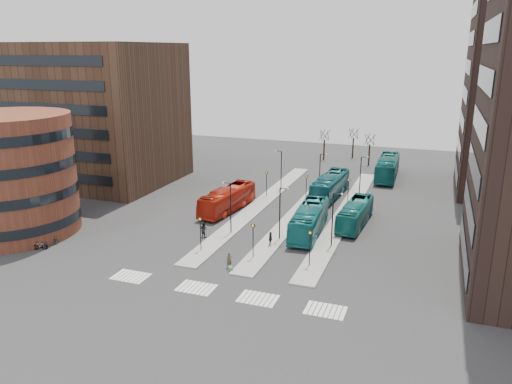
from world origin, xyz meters
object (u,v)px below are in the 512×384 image
(red_bus, at_px, (228,199))
(teal_bus_b, at_px, (330,186))
(suitcase, at_px, (231,269))
(commuter_a, at_px, (204,229))
(teal_bus_c, at_px, (355,214))
(commuter_c, at_px, (291,236))
(bicycle_mid, at_px, (40,246))
(traveller, at_px, (229,260))
(teal_bus_a, at_px, (309,219))
(commuter_b, at_px, (270,239))
(bicycle_far, at_px, (51,240))
(bicycle_near, at_px, (44,244))
(teal_bus_d, at_px, (387,167))

(red_bus, bearing_deg, teal_bus_b, 50.29)
(suitcase, relative_size, teal_bus_b, 0.04)
(commuter_a, bearing_deg, red_bus, -63.38)
(suitcase, height_order, teal_bus_c, teal_bus_c)
(commuter_c, bearing_deg, bicycle_mid, -46.18)
(traveller, height_order, commuter_a, commuter_a)
(teal_bus_a, relative_size, traveller, 7.28)
(commuter_b, bearing_deg, bicycle_far, 103.67)
(teal_bus_b, xyz_separation_m, commuter_c, (-0.36, -19.49, -0.83))
(commuter_b, relative_size, bicycle_near, 1.07)
(commuter_a, bearing_deg, bicycle_mid, 52.21)
(traveller, bearing_deg, suitcase, -103.48)
(red_bus, xyz_separation_m, teal_bus_b, (11.61, 11.11, 0.10))
(suitcase, xyz_separation_m, commuter_b, (1.63, 7.50, 0.59))
(commuter_c, relative_size, bicycle_mid, 1.15)
(commuter_b, distance_m, bicycle_mid, 25.10)
(bicycle_mid, bearing_deg, teal_bus_c, -78.44)
(bicycle_far, bearing_deg, commuter_a, -83.71)
(teal_bus_c, distance_m, commuter_b, 12.73)
(red_bus, xyz_separation_m, bicycle_mid, (-13.84, -19.55, -1.15))
(teal_bus_a, xyz_separation_m, commuter_b, (-2.97, -5.60, -0.82))
(teal_bus_d, xyz_separation_m, commuter_c, (-7.12, -33.92, -0.96))
(commuter_a, bearing_deg, traveller, 151.29)
(teal_bus_b, xyz_separation_m, teal_bus_d, (6.75, 14.43, 0.13))
(teal_bus_b, bearing_deg, red_bus, -132.84)
(teal_bus_d, distance_m, commuter_a, 39.42)
(teal_bus_c, bearing_deg, suitcase, -114.22)
(teal_bus_a, xyz_separation_m, traveller, (-5.04, -12.35, -0.84))
(red_bus, height_order, commuter_c, red_bus)
(teal_bus_b, xyz_separation_m, bicycle_far, (-25.45, -28.94, -1.27))
(bicycle_near, bearing_deg, teal_bus_d, -14.32)
(commuter_a, xyz_separation_m, commuter_b, (8.20, -0.14, -0.07))
(teal_bus_b, relative_size, commuter_a, 6.72)
(teal_bus_a, relative_size, bicycle_far, 7.07)
(red_bus, distance_m, traveller, 18.37)
(teal_bus_a, height_order, teal_bus_b, teal_bus_b)
(traveller, relative_size, bicycle_mid, 1.08)
(suitcase, relative_size, teal_bus_a, 0.04)
(teal_bus_c, bearing_deg, traveller, -116.40)
(suitcase, bearing_deg, commuter_c, 94.04)
(teal_bus_b, bearing_deg, commuter_c, -87.64)
(commuter_b, bearing_deg, red_bus, 38.24)
(red_bus, distance_m, teal_bus_b, 16.07)
(commuter_a, bearing_deg, teal_bus_a, -134.25)
(teal_bus_b, xyz_separation_m, teal_bus_c, (5.46, -11.05, -0.23))
(suitcase, relative_size, traveller, 0.31)
(teal_bus_c, bearing_deg, bicycle_far, -146.36)
(suitcase, xyz_separation_m, traveller, (-0.44, 0.75, 0.57))
(red_bus, xyz_separation_m, bicycle_near, (-13.84, -18.90, -1.19))
(commuter_a, xyz_separation_m, commuter_c, (10.03, 1.57, -0.03))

